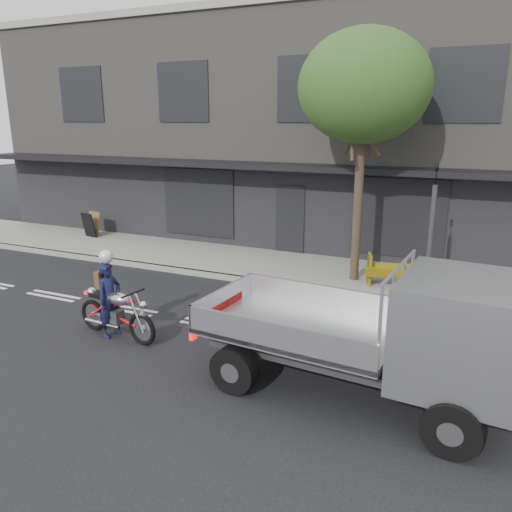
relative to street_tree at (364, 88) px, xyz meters
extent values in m
plane|color=black|center=(-2.20, -4.20, -5.28)|extent=(80.00, 80.00, 0.00)
cube|color=gray|center=(-2.20, 0.50, -5.20)|extent=(32.00, 3.20, 0.15)
cube|color=gray|center=(-2.20, -1.10, -5.20)|extent=(32.00, 0.20, 0.15)
cube|color=slate|center=(-2.20, 7.10, -1.28)|extent=(26.00, 10.00, 8.00)
cylinder|color=#382B21|center=(0.00, 0.00, -3.28)|extent=(0.24, 0.24, 4.00)
ellipsoid|color=#214F1D|center=(0.00, 0.00, 0.02)|extent=(3.40, 3.40, 2.89)
cylinder|color=#2D2D30|center=(2.00, -0.85, -3.78)|extent=(0.12, 0.12, 3.00)
imported|color=black|center=(2.00, -0.85, -2.03)|extent=(0.08, 0.10, 0.50)
torus|color=black|center=(-4.51, -5.45, -4.94)|extent=(0.72, 0.19, 0.71)
torus|color=black|center=(-3.07, -5.65, -4.94)|extent=(0.72, 0.19, 0.71)
cube|color=#2D2D30|center=(-3.85, -5.54, -4.83)|extent=(0.39, 0.29, 0.29)
ellipsoid|color=#AEADB2|center=(-3.68, -5.57, -4.40)|extent=(0.61, 0.40, 0.29)
cube|color=black|center=(-4.18, -5.50, -4.42)|extent=(0.59, 0.32, 0.09)
cylinder|color=black|center=(-3.25, -5.62, -4.20)|extent=(0.12, 0.63, 0.04)
imported|color=#131636|center=(-3.94, -5.55, -4.46)|extent=(0.47, 0.64, 1.63)
cylinder|color=black|center=(-0.51, -6.54, -4.86)|extent=(0.85, 0.37, 0.83)
cylinder|color=black|center=(-0.35, -4.70, -4.86)|extent=(0.85, 0.37, 0.83)
cylinder|color=black|center=(2.95, -6.83, -4.86)|extent=(0.85, 0.37, 0.83)
cylinder|color=black|center=(3.11, -4.99, -4.86)|extent=(0.85, 0.37, 0.83)
cube|color=#2D2D30|center=(1.30, -5.76, -4.68)|extent=(5.07, 1.50, 0.15)
cube|color=#ADADB2|center=(2.98, -5.91, -3.81)|extent=(2.00, 2.10, 1.63)
cube|color=black|center=(2.98, -5.91, -3.34)|extent=(1.78, 1.98, 0.60)
cube|color=silver|center=(0.38, -5.69, -4.28)|extent=(3.42, 2.38, 0.11)
camera|label=1|loc=(2.93, -13.35, -0.78)|focal=35.00mm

